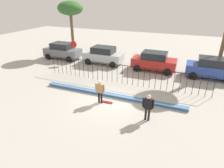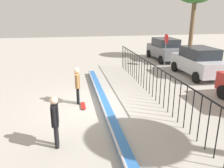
% 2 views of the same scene
% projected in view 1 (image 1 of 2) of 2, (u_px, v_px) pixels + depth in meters
% --- Properties ---
extents(ground_plane, '(60.00, 60.00, 0.00)m').
position_uv_depth(ground_plane, '(107.00, 100.00, 13.87)').
color(ground_plane, '#ADA89E').
extents(bowl_coping_ledge, '(11.00, 0.41, 0.27)m').
position_uv_depth(bowl_coping_ledge, '(111.00, 95.00, 14.39)').
color(bowl_coping_ledge, '#2D6BB7').
rests_on(bowl_coping_ledge, ground).
extents(perimeter_fence, '(14.04, 0.04, 1.66)m').
position_uv_depth(perimeter_fence, '(122.00, 72.00, 16.18)').
color(perimeter_fence, black).
rests_on(perimeter_fence, ground).
extents(skateboarder, '(0.69, 0.26, 1.72)m').
position_uv_depth(skateboarder, '(100.00, 89.00, 13.16)').
color(skateboarder, black).
rests_on(skateboarder, ground).
extents(skateboard, '(0.80, 0.20, 0.07)m').
position_uv_depth(skateboard, '(107.00, 102.00, 13.57)').
color(skateboard, '#A51E19').
rests_on(skateboard, ground).
extents(camera_operator, '(0.69, 0.26, 1.71)m').
position_uv_depth(camera_operator, '(148.00, 105.00, 11.26)').
color(camera_operator, black).
rests_on(camera_operator, ground).
extents(parked_car_gray, '(4.30, 2.12, 1.90)m').
position_uv_depth(parked_car_gray, '(63.00, 51.00, 22.92)').
color(parked_car_gray, slate).
rests_on(parked_car_gray, ground).
extents(parked_car_silver, '(4.30, 2.12, 1.90)m').
position_uv_depth(parked_car_silver, '(104.00, 55.00, 21.16)').
color(parked_car_silver, '#B7BABF').
rests_on(parked_car_silver, ground).
extents(parked_car_red, '(4.30, 2.12, 1.90)m').
position_uv_depth(parked_car_red, '(154.00, 61.00, 19.17)').
color(parked_car_red, '#B2231E').
rests_on(parked_car_red, ground).
extents(parked_car_blue, '(4.30, 2.12, 1.90)m').
position_uv_depth(parked_car_blue, '(211.00, 68.00, 17.34)').
color(parked_car_blue, '#2D479E').
rests_on(parked_car_blue, ground).
extents(stop_sign, '(0.76, 0.07, 2.50)m').
position_uv_depth(stop_sign, '(74.00, 49.00, 21.09)').
color(stop_sign, slate).
rests_on(stop_sign, ground).
extents(palm_tree_short, '(3.04, 3.04, 6.43)m').
position_uv_depth(palm_tree_short, '(70.00, 9.00, 23.01)').
color(palm_tree_short, brown).
rests_on(palm_tree_short, ground).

